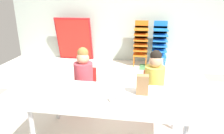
# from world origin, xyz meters

# --- Properties ---
(ground_plane) EXTENTS (6.12, 4.64, 0.02)m
(ground_plane) POSITION_xyz_m (-0.00, -0.00, -0.01)
(ground_plane) COLOR silver
(back_wall) EXTENTS (6.12, 0.10, 2.70)m
(back_wall) POSITION_xyz_m (0.00, 2.32, 1.35)
(back_wall) COLOR #B2C1B7
(back_wall) RESTS_ON ground_plane
(craft_table) EXTENTS (1.67, 0.74, 0.54)m
(craft_table) POSITION_xyz_m (-0.03, -0.83, 0.50)
(craft_table) COLOR white
(craft_table) RESTS_ON ground_plane
(seated_child_near_camera) EXTENTS (0.34, 0.34, 0.92)m
(seated_child_near_camera) POSITION_xyz_m (-0.49, -0.23, 0.55)
(seated_child_near_camera) COLOR red
(seated_child_near_camera) RESTS_ON ground_plane
(seated_child_middle_seat) EXTENTS (0.32, 0.31, 0.92)m
(seated_child_middle_seat) POSITION_xyz_m (0.47, -0.23, 0.55)
(seated_child_middle_seat) COLOR red
(seated_child_middle_seat) RESTS_ON ground_plane
(kid_chair_orange_stack) EXTENTS (0.32, 0.30, 1.04)m
(kid_chair_orange_stack) POSITION_xyz_m (0.24, 1.96, 0.58)
(kid_chair_orange_stack) COLOR orange
(kid_chair_orange_stack) RESTS_ON ground_plane
(kid_chair_blue_stack) EXTENTS (0.32, 0.30, 1.04)m
(kid_chair_blue_stack) POSITION_xyz_m (0.67, 1.96, 0.58)
(kid_chair_blue_stack) COLOR blue
(kid_chair_blue_stack) RESTS_ON ground_plane
(folded_activity_table) EXTENTS (0.90, 0.29, 1.09)m
(folded_activity_table) POSITION_xyz_m (-1.43, 2.12, 0.54)
(folded_activity_table) COLOR red
(folded_activity_table) RESTS_ON ground_plane
(paper_bag_brown) EXTENTS (0.13, 0.09, 0.22)m
(paper_bag_brown) POSITION_xyz_m (0.31, -0.71, 0.65)
(paper_bag_brown) COLOR #9E754C
(paper_bag_brown) RESTS_ON craft_table
(paper_plate_near_edge) EXTENTS (0.18, 0.18, 0.01)m
(paper_plate_near_edge) POSITION_xyz_m (0.03, -0.92, 0.55)
(paper_plate_near_edge) COLOR white
(paper_plate_near_edge) RESTS_ON craft_table
(paper_plate_center_table) EXTENTS (0.18, 0.18, 0.01)m
(paper_plate_center_table) POSITION_xyz_m (-0.32, -0.65, 0.55)
(paper_plate_center_table) COLOR white
(paper_plate_center_table) RESTS_ON craft_table
(donut_powdered_on_plate) EXTENTS (0.12, 0.12, 0.04)m
(donut_powdered_on_plate) POSITION_xyz_m (0.03, -0.92, 0.57)
(donut_powdered_on_plate) COLOR white
(donut_powdered_on_plate) RESTS_ON craft_table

